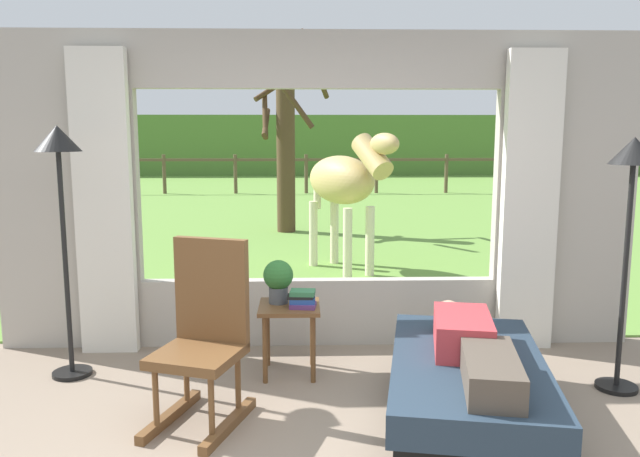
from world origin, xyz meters
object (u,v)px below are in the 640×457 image
at_px(reclining_person, 471,344).
at_px(rocking_chair, 205,334).
at_px(recliner_sofa, 467,390).
at_px(floor_lamp_right, 631,188).
at_px(potted_plant, 278,279).
at_px(pasture_tree, 286,146).
at_px(horse, 344,181).
at_px(side_table, 289,318).
at_px(floor_lamp_left, 60,176).
at_px(book_stack, 302,299).

distance_m(reclining_person, rocking_chair, 1.60).
bearing_deg(recliner_sofa, floor_lamp_right, 33.04).
distance_m(potted_plant, pasture_tree, 6.47).
bearing_deg(potted_plant, horse, 77.69).
height_order(side_table, floor_lamp_right, floor_lamp_right).
bearing_deg(floor_lamp_left, reclining_person, -18.60).
distance_m(floor_lamp_right, horse, 4.00).
relative_size(rocking_chair, floor_lamp_left, 0.62).
bearing_deg(floor_lamp_left, rocking_chair, -33.68).
height_order(recliner_sofa, horse, horse).
relative_size(book_stack, pasture_tree, 0.06).
relative_size(potted_plant, pasture_tree, 0.10).
bearing_deg(floor_lamp_right, horse, 114.41).
height_order(rocking_chair, potted_plant, rocking_chair).
relative_size(side_table, book_stack, 2.44).
height_order(book_stack, floor_lamp_right, floor_lamp_right).
height_order(reclining_person, floor_lamp_left, floor_lamp_left).
distance_m(book_stack, floor_lamp_right, 2.34).
height_order(horse, pasture_tree, pasture_tree).
height_order(floor_lamp_right, horse, horse).
height_order(rocking_chair, side_table, rocking_chair).
xyz_separation_m(recliner_sofa, floor_lamp_right, (1.18, 0.49, 1.18)).
bearing_deg(horse, floor_lamp_right, 86.53).
bearing_deg(floor_lamp_right, recliner_sofa, -157.54).
distance_m(reclining_person, floor_lamp_left, 2.98).
bearing_deg(side_table, recliner_sofa, -37.48).
height_order(reclining_person, potted_plant, potted_plant).
relative_size(potted_plant, book_stack, 1.50).
bearing_deg(recliner_sofa, reclining_person, -79.42).
relative_size(recliner_sofa, rocking_chair, 1.64).
relative_size(rocking_chair, book_stack, 5.26).
xyz_separation_m(rocking_chair, floor_lamp_right, (2.77, 0.36, 0.85)).
distance_m(book_stack, horse, 3.43).
bearing_deg(floor_lamp_left, floor_lamp_right, -5.41).
bearing_deg(potted_plant, pasture_tree, 90.86).
xyz_separation_m(potted_plant, floor_lamp_right, (2.35, -0.41, 0.70)).
xyz_separation_m(floor_lamp_right, horse, (-1.65, 3.63, -0.24)).
relative_size(reclining_person, horse, 0.82).
bearing_deg(recliner_sofa, book_stack, 152.65).
xyz_separation_m(floor_lamp_right, pasture_tree, (-2.45, 6.82, 0.12)).
xyz_separation_m(reclining_person, floor_lamp_right, (1.18, 0.54, 0.88)).
xyz_separation_m(reclining_person, horse, (-0.47, 4.17, 0.63)).
height_order(recliner_sofa, rocking_chair, rocking_chair).
height_order(book_stack, pasture_tree, pasture_tree).
xyz_separation_m(potted_plant, pasture_tree, (-0.10, 6.42, 0.81)).
bearing_deg(potted_plant, recliner_sofa, -37.44).
distance_m(rocking_chair, pasture_tree, 7.26).
relative_size(horse, pasture_tree, 0.52).
bearing_deg(rocking_chair, reclining_person, 12.58).
bearing_deg(floor_lamp_left, horse, 55.81).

